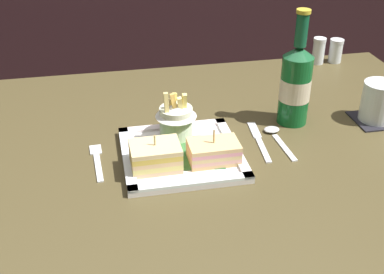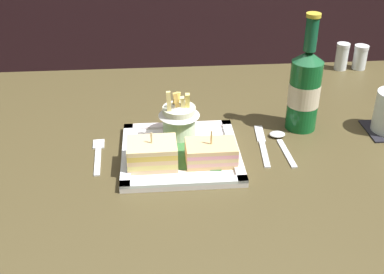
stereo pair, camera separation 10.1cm
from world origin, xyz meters
The scene contains 13 objects.
dining_table centered at (0.00, 0.00, 0.69)m, with size 1.27×0.94×0.78m.
square_plate centered at (-0.05, -0.02, 0.78)m, with size 0.24×0.24×0.02m.
sandwich_half_left centered at (-0.11, -0.06, 0.81)m, with size 0.10×0.07×0.07m.
sandwich_half_right centered at (0.01, -0.06, 0.81)m, with size 0.10×0.07×0.07m.
fries_cup centered at (-0.05, 0.05, 0.84)m, with size 0.09×0.09×0.11m.
beer_bottle centered at (0.23, 0.09, 0.87)m, with size 0.07×0.07×0.26m.
drink_coaster centered at (0.42, 0.05, 0.78)m, with size 0.10×0.10×0.00m, color black.
water_glass centered at (0.42, 0.05, 0.82)m, with size 0.08×0.08×0.09m.
fork centered at (-0.22, 0.00, 0.78)m, with size 0.03×0.14×0.00m.
knife centered at (0.13, 0.02, 0.78)m, with size 0.03×0.17×0.00m.
spoon centered at (0.17, 0.03, 0.78)m, with size 0.04×0.14×0.01m.
salt_shaker centered at (0.44, 0.42, 0.81)m, with size 0.04×0.04×0.08m.
pepper_shaker centered at (0.49, 0.42, 0.81)m, with size 0.04×0.04×0.07m.
Camera 1 is at (-0.20, -0.87, 1.33)m, focal length 46.47 mm.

